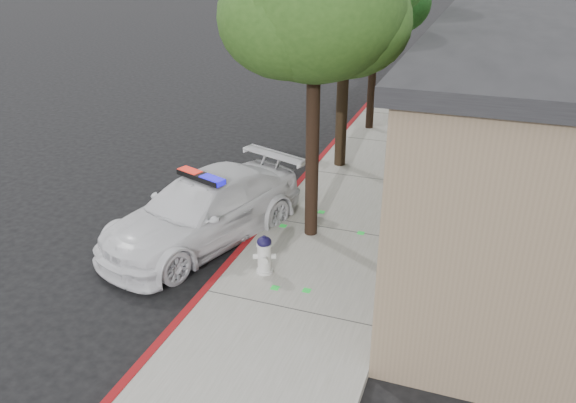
{
  "coord_description": "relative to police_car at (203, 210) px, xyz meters",
  "views": [
    {
      "loc": [
        4.26,
        -7.37,
        5.75
      ],
      "look_at": [
        0.91,
        1.97,
        1.13
      ],
      "focal_mm": 35.54,
      "sensor_mm": 36.0,
      "label": 1
    }
  ],
  "objects": [
    {
      "name": "ground",
      "position": [
        0.9,
        -1.88,
        -0.69
      ],
      "size": [
        120.0,
        120.0,
        0.0
      ],
      "primitive_type": "plane",
      "color": "black",
      "rests_on": "ground"
    },
    {
      "name": "sidewalk",
      "position": [
        2.5,
        1.12,
        -0.61
      ],
      "size": [
        3.2,
        60.0,
        0.15
      ],
      "primitive_type": "cube",
      "color": "gray",
      "rests_on": "ground"
    },
    {
      "name": "street_tree_near",
      "position": [
        2.07,
        0.77,
        3.86
      ],
      "size": [
        3.31,
        3.22,
        5.9
      ],
      "rotation": [
        0.0,
        0.0,
        0.09
      ],
      "color": "black",
      "rests_on": "sidewalk"
    },
    {
      "name": "fire_hydrant",
      "position": [
        1.73,
        -0.97,
        -0.16
      ],
      "size": [
        0.43,
        0.37,
        0.75
      ],
      "rotation": [
        0.0,
        0.0,
        0.38
      ],
      "color": "silver",
      "rests_on": "sidewalk"
    },
    {
      "name": "police_car",
      "position": [
        0.0,
        0.0,
        0.0
      ],
      "size": [
        3.4,
        5.09,
        1.49
      ],
      "rotation": [
        0.0,
        0.0,
        -0.35
      ],
      "color": "white",
      "rests_on": "ground"
    },
    {
      "name": "red_curb",
      "position": [
        0.96,
        1.12,
        -0.61
      ],
      "size": [
        0.14,
        60.0,
        0.16
      ],
      "primitive_type": "cube",
      "color": "maroon",
      "rests_on": "ground"
    }
  ]
}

